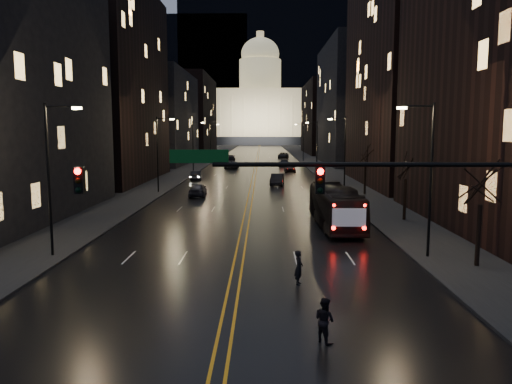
{
  "coord_description": "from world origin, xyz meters",
  "views": [
    {
      "loc": [
        1.36,
        -18.51,
        7.48
      ],
      "look_at": [
        0.96,
        12.14,
        3.65
      ],
      "focal_mm": 35.0,
      "sensor_mm": 36.0,
      "label": 1
    }
  ],
  "objects_px": {
    "bus": "(336,207)",
    "oncoming_car_a": "(198,189)",
    "oncoming_car_b": "(196,176)",
    "receding_car_a": "(277,179)",
    "traffic_signal": "(384,194)",
    "pedestrian_a": "(299,268)",
    "pedestrian_b": "(325,320)"
  },
  "relations": [
    {
      "from": "traffic_signal",
      "to": "bus",
      "type": "distance_m",
      "value": 19.94
    },
    {
      "from": "oncoming_car_b",
      "to": "pedestrian_b",
      "type": "relative_size",
      "value": 2.67
    },
    {
      "from": "traffic_signal",
      "to": "receding_car_a",
      "type": "relative_size",
      "value": 3.62
    },
    {
      "from": "oncoming_car_b",
      "to": "receding_car_a",
      "type": "relative_size",
      "value": 0.91
    },
    {
      "from": "oncoming_car_a",
      "to": "pedestrian_a",
      "type": "height_order",
      "value": "pedestrian_a"
    },
    {
      "from": "oncoming_car_a",
      "to": "receding_car_a",
      "type": "height_order",
      "value": "oncoming_car_a"
    },
    {
      "from": "traffic_signal",
      "to": "receding_car_a",
      "type": "distance_m",
      "value": 48.93
    },
    {
      "from": "pedestrian_a",
      "to": "pedestrian_b",
      "type": "xyz_separation_m",
      "value": [
        0.43,
        -6.6,
        -0.03
      ]
    },
    {
      "from": "bus",
      "to": "oncoming_car_b",
      "type": "distance_m",
      "value": 38.82
    },
    {
      "from": "oncoming_car_b",
      "to": "pedestrian_a",
      "type": "distance_m",
      "value": 51.49
    },
    {
      "from": "traffic_signal",
      "to": "pedestrian_b",
      "type": "distance_m",
      "value": 5.14
    },
    {
      "from": "oncoming_car_a",
      "to": "pedestrian_b",
      "type": "relative_size",
      "value": 2.86
    },
    {
      "from": "bus",
      "to": "oncoming_car_a",
      "type": "xyz_separation_m",
      "value": [
        -12.97,
        17.56,
        -0.78
      ]
    },
    {
      "from": "oncoming_car_b",
      "to": "pedestrian_b",
      "type": "xyz_separation_m",
      "value": [
        12.06,
        -56.76,
        0.1
      ]
    },
    {
      "from": "pedestrian_a",
      "to": "pedestrian_b",
      "type": "height_order",
      "value": "pedestrian_a"
    },
    {
      "from": "pedestrian_b",
      "to": "bus",
      "type": "bearing_deg",
      "value": -47.8
    },
    {
      "from": "bus",
      "to": "oncoming_car_a",
      "type": "height_order",
      "value": "bus"
    },
    {
      "from": "oncoming_car_a",
      "to": "receding_car_a",
      "type": "bearing_deg",
      "value": -132.07
    },
    {
      "from": "oncoming_car_a",
      "to": "pedestrian_a",
      "type": "relative_size",
      "value": 2.77
    },
    {
      "from": "traffic_signal",
      "to": "oncoming_car_a",
      "type": "height_order",
      "value": "traffic_signal"
    },
    {
      "from": "traffic_signal",
      "to": "pedestrian_b",
      "type": "height_order",
      "value": "traffic_signal"
    },
    {
      "from": "traffic_signal",
      "to": "pedestrian_b",
      "type": "xyz_separation_m",
      "value": [
        -2.35,
        -1.59,
        -4.28
      ]
    },
    {
      "from": "oncoming_car_a",
      "to": "receding_car_a",
      "type": "xyz_separation_m",
      "value": [
        9.32,
        11.52,
        -0.01
      ]
    },
    {
      "from": "oncoming_car_b",
      "to": "pedestrian_a",
      "type": "relative_size",
      "value": 2.58
    },
    {
      "from": "oncoming_car_a",
      "to": "pedestrian_a",
      "type": "distance_m",
      "value": 33.41
    },
    {
      "from": "traffic_signal",
      "to": "receding_car_a",
      "type": "bearing_deg",
      "value": 93.0
    },
    {
      "from": "oncoming_car_b",
      "to": "pedestrian_b",
      "type": "height_order",
      "value": "pedestrian_b"
    },
    {
      "from": "traffic_signal",
      "to": "oncoming_car_b",
      "type": "relative_size",
      "value": 3.96
    },
    {
      "from": "oncoming_car_a",
      "to": "pedestrian_b",
      "type": "distance_m",
      "value": 39.9
    },
    {
      "from": "pedestrian_b",
      "to": "oncoming_car_b",
      "type": "bearing_deg",
      "value": -26.54
    },
    {
      "from": "traffic_signal",
      "to": "oncoming_car_b",
      "type": "height_order",
      "value": "traffic_signal"
    },
    {
      "from": "traffic_signal",
      "to": "pedestrian_a",
      "type": "distance_m",
      "value": 7.13
    }
  ]
}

